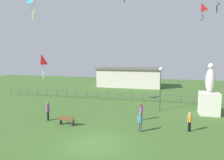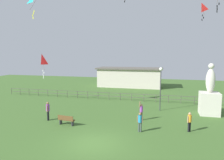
{
  "view_description": "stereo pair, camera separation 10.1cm",
  "coord_description": "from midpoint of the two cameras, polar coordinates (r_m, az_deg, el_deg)",
  "views": [
    {
      "loc": [
        4.61,
        -13.32,
        6.09
      ],
      "look_at": [
        -0.15,
        5.65,
        3.7
      ],
      "focal_mm": 34.51,
      "sensor_mm": 36.0,
      "label": 1
    },
    {
      "loc": [
        4.71,
        -13.29,
        6.09
      ],
      "look_at": [
        -0.15,
        5.65,
        3.7
      ],
      "focal_mm": 34.51,
      "sensor_mm": 36.0,
      "label": 2
    }
  ],
  "objects": [
    {
      "name": "person_2",
      "position": [
        17.23,
        7.58,
        -10.7
      ],
      "size": [
        0.46,
        0.28,
        1.53
      ],
      "color": "#3F4C47",
      "rests_on": "ground_plane"
    },
    {
      "name": "statue_monument",
      "position": [
        23.75,
        24.53,
        -4.59
      ],
      "size": [
        1.85,
        1.85,
        5.17
      ],
      "color": "beige",
      "rests_on": "ground_plane"
    },
    {
      "name": "lamppost",
      "position": [
        23.42,
        12.89,
        0.11
      ],
      "size": [
        0.36,
        0.36,
        4.67
      ],
      "color": "#38383D",
      "rests_on": "ground_plane"
    },
    {
      "name": "person_1",
      "position": [
        20.13,
        7.91,
        -8.04
      ],
      "size": [
        0.35,
        0.43,
        1.8
      ],
      "color": "brown",
      "rests_on": "ground_plane"
    },
    {
      "name": "pavilion_building",
      "position": [
        40.09,
        4.79,
        0.77
      ],
      "size": [
        11.94,
        5.0,
        3.53
      ],
      "color": "beige",
      "rests_on": "ground_plane"
    },
    {
      "name": "person_3",
      "position": [
        18.19,
        19.99,
        -10.08
      ],
      "size": [
        0.35,
        0.36,
        1.55
      ],
      "color": "black",
      "rests_on": "ground_plane"
    },
    {
      "name": "park_bench",
      "position": [
        19.16,
        -11.9,
        -10.27
      ],
      "size": [
        1.54,
        0.59,
        0.85
      ],
      "color": "brown",
      "rests_on": "ground_plane"
    },
    {
      "name": "kite_3",
      "position": [
        28.91,
        -17.98,
        4.87
      ],
      "size": [
        1.22,
        1.05,
        3.03
      ],
      "color": "red"
    },
    {
      "name": "kite_2",
      "position": [
        24.62,
        -19.36,
        19.26
      ],
      "size": [
        1.08,
        1.23,
        2.53
      ],
      "color": "#19B2B2"
    },
    {
      "name": "kite_0",
      "position": [
        25.2,
        22.7,
        17.26
      ],
      "size": [
        0.76,
        1.26,
        1.78
      ],
      "color": "red"
    },
    {
      "name": "waterfront_railing",
      "position": [
        28.29,
        3.91,
        -4.19
      ],
      "size": [
        36.03,
        0.06,
        0.95
      ],
      "color": "#4C4742",
      "rests_on": "ground_plane"
    },
    {
      "name": "ground_plane",
      "position": [
        15.36,
        -4.71,
        -16.44
      ],
      "size": [
        80.0,
        80.0,
        0.0
      ],
      "primitive_type": "plane",
      "color": "#3D6028"
    },
    {
      "name": "person_0",
      "position": [
        20.76,
        -16.49,
        -7.57
      ],
      "size": [
        0.32,
        0.5,
        1.71
      ],
      "color": "black",
      "rests_on": "ground_plane"
    }
  ]
}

